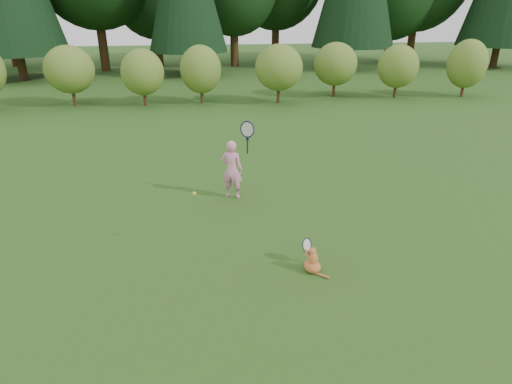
{
  "coord_description": "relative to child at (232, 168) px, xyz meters",
  "views": [
    {
      "loc": [
        -0.99,
        -6.51,
        3.84
      ],
      "look_at": [
        0.2,
        0.8,
        0.7
      ],
      "focal_mm": 30.0,
      "sensor_mm": 36.0,
      "label": 1
    }
  ],
  "objects": [
    {
      "name": "ground",
      "position": [
        0.09,
        -2.24,
        -0.69
      ],
      "size": [
        100.0,
        100.0,
        0.0
      ],
      "primitive_type": "plane",
      "color": "#244914",
      "rests_on": "ground"
    },
    {
      "name": "shrub_row",
      "position": [
        0.09,
        10.76,
        0.71
      ],
      "size": [
        28.0,
        3.0,
        2.8
      ],
      "primitive_type": null,
      "color": "#587223",
      "rests_on": "ground"
    },
    {
      "name": "child",
      "position": [
        0.0,
        0.0,
        0.0
      ],
      "size": [
        0.75,
        0.48,
        1.96
      ],
      "rotation": [
        0.0,
        0.0,
        2.72
      ],
      "color": "pink",
      "rests_on": "ground"
    },
    {
      "name": "cat",
      "position": [
        0.92,
        -3.15,
        -0.46
      ],
      "size": [
        0.41,
        0.64,
        0.58
      ],
      "rotation": [
        0.0,
        0.0,
        0.34
      ],
      "color": "#C75A26",
      "rests_on": "ground"
    },
    {
      "name": "tennis_ball",
      "position": [
        -0.87,
        -2.26,
        0.41
      ],
      "size": [
        0.06,
        0.06,
        0.06
      ],
      "color": "yellow",
      "rests_on": "ground"
    }
  ]
}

